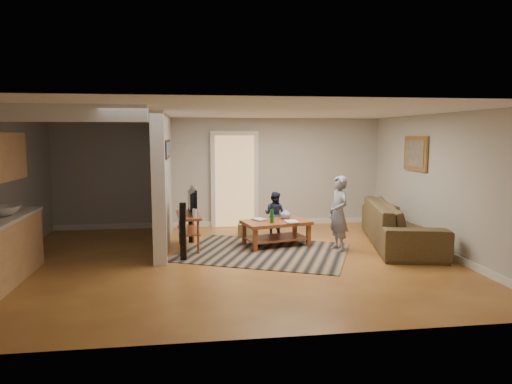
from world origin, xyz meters
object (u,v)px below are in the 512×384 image
Objects in this scene: tv_console at (189,217)px; toddler at (275,237)px; speaker_right at (191,218)px; coffee_table at (277,226)px; speaker_left at (183,232)px; child at (338,251)px; toy_basket at (248,229)px; sofa at (400,245)px.

tv_console reaches higher than toddler.
speaker_right is at bearing 81.34° from tv_console.
coffee_table is 1.68m from tv_console.
speaker_left is 2.85m from child.
toddler is at bearing -153.77° from child.
toy_basket is (1.18, 0.33, -0.32)m from speaker_right.
sofa is 4.19m from speaker_left.
sofa is at bearing -12.88° from speaker_right.
child is (2.68, -1.04, -0.48)m from speaker_right.
toy_basket is (1.21, 0.84, -0.44)m from tv_console.
coffee_table is at bearing -5.08° from tv_console.
tv_console is 0.78× the size of child.
coffee_table is 0.97m from toy_basket.
coffee_table is 1.23m from child.
sofa is 1.36m from child.
child is at bearing -27.09° from coffee_table.
toy_basket is at bearing 81.84° from sofa.
toy_basket is (-0.45, 0.83, -0.22)m from coffee_table.
tv_console is at bearing 90.32° from speaker_left.
sofa is 3.04m from toy_basket.
speaker_right is 1.26m from toy_basket.
sofa is 2.03× the size of coffee_table.
sofa is at bearing -21.36° from toy_basket.
coffee_table is (-2.38, 0.28, 0.38)m from sofa.
child is at bearing -23.04° from speaker_right.
speaker_left is at bearing -128.52° from toy_basket.
toy_basket is 0.45× the size of toddler.
coffee_table reaches higher than sofa.
tv_console is at bearing -94.96° from speaker_right.
toy_basket is at bearing -142.28° from child.
speaker_left reaches higher than toddler.
speaker_right is at bearing -121.18° from child.
toddler is at bearing 82.74° from coffee_table.
sofa is 4.11m from speaker_right.
coffee_table is at bearing -127.09° from child.
tv_console is 0.80m from speaker_left.
toy_basket is (1.30, 1.63, -0.34)m from speaker_left.
speaker_left reaches higher than tv_console.
speaker_left is (-4.13, -0.52, 0.50)m from sofa.
child is at bearing 114.11° from sofa.
tv_console is 0.53m from speaker_right.
child is 1.61m from toddler.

